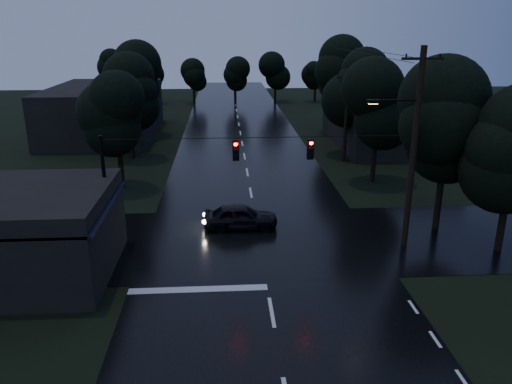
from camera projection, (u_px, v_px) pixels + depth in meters
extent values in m
cube|color=black|center=(244.00, 157.00, 43.49)|extent=(12.00, 120.00, 0.02)
cube|color=black|center=(259.00, 241.00, 26.46)|extent=(60.00, 9.00, 0.02)
cube|color=black|center=(38.00, 208.00, 21.98)|extent=(6.00, 7.00, 0.12)
cube|color=black|center=(107.00, 207.00, 22.17)|extent=(0.30, 7.00, 0.15)
cylinder|color=black|center=(90.00, 273.00, 19.86)|extent=(0.10, 0.10, 3.00)
cylinder|color=black|center=(119.00, 218.00, 25.54)|extent=(0.10, 0.10, 3.00)
cube|color=#F4C461|center=(100.00, 234.00, 20.97)|extent=(0.06, 1.60, 0.50)
cube|color=#F4C461|center=(113.00, 212.00, 23.53)|extent=(0.06, 1.20, 0.50)
cube|color=black|center=(389.00, 121.00, 47.45)|extent=(10.00, 14.00, 4.40)
cube|color=black|center=(104.00, 111.00, 51.30)|extent=(10.00, 16.00, 5.00)
cylinder|color=black|center=(413.00, 151.00, 24.39)|extent=(0.30, 0.30, 10.00)
cube|color=black|center=(423.00, 59.00, 23.00)|extent=(2.00, 0.12, 0.12)
cylinder|color=black|center=(396.00, 100.00, 23.53)|extent=(2.20, 0.10, 0.10)
cube|color=black|center=(373.00, 102.00, 23.48)|extent=(0.60, 0.25, 0.18)
cube|color=#FFB266|center=(373.00, 104.00, 23.51)|extent=(0.45, 0.18, 0.03)
cylinder|color=black|center=(346.00, 117.00, 40.93)|extent=(0.30, 0.30, 7.50)
cube|color=black|center=(348.00, 78.00, 39.93)|extent=(2.00, 0.12, 0.12)
cylinder|color=black|center=(106.00, 197.00, 24.10)|extent=(0.18, 0.18, 6.00)
cylinder|color=black|center=(261.00, 137.00, 23.67)|extent=(15.00, 0.03, 0.03)
cube|color=black|center=(236.00, 150.00, 23.79)|extent=(0.32, 0.25, 1.00)
sphere|color=#FF0C07|center=(236.00, 151.00, 23.65)|extent=(0.18, 0.18, 0.18)
cube|color=black|center=(310.00, 149.00, 24.01)|extent=(0.32, 0.25, 1.00)
sphere|color=#FF0C07|center=(311.00, 150.00, 23.87)|extent=(0.18, 0.18, 0.18)
cylinder|color=black|center=(438.00, 205.00, 27.58)|extent=(0.36, 0.36, 2.80)
sphere|color=black|center=(445.00, 145.00, 26.50)|extent=(4.48, 4.48, 4.48)
sphere|color=black|center=(448.00, 123.00, 26.12)|extent=(4.48, 4.48, 4.48)
sphere|color=black|center=(451.00, 100.00, 25.74)|extent=(4.48, 4.48, 4.48)
cylinder|color=black|center=(501.00, 228.00, 24.92)|extent=(0.36, 0.36, 2.45)
sphere|color=black|center=(511.00, 171.00, 23.98)|extent=(3.92, 3.92, 3.92)
cylinder|color=black|center=(121.00, 170.00, 34.98)|extent=(0.36, 0.36, 2.45)
sphere|color=black|center=(118.00, 128.00, 34.03)|extent=(3.92, 3.92, 3.92)
sphere|color=black|center=(116.00, 113.00, 33.70)|extent=(3.92, 3.92, 3.92)
sphere|color=black|center=(115.00, 97.00, 33.37)|extent=(3.92, 3.92, 3.92)
cylinder|color=black|center=(132.00, 143.00, 42.48)|extent=(0.36, 0.36, 2.62)
sphere|color=black|center=(129.00, 106.00, 41.47)|extent=(4.20, 4.20, 4.20)
sphere|color=black|center=(128.00, 92.00, 41.12)|extent=(4.20, 4.20, 4.20)
sphere|color=black|center=(127.00, 78.00, 40.76)|extent=(4.20, 4.20, 4.20)
cylinder|color=black|center=(142.00, 121.00, 51.88)|extent=(0.36, 0.36, 2.80)
sphere|color=black|center=(140.00, 88.00, 50.81)|extent=(4.48, 4.48, 4.48)
sphere|color=black|center=(139.00, 76.00, 50.43)|extent=(4.48, 4.48, 4.48)
sphere|color=black|center=(138.00, 64.00, 50.05)|extent=(4.48, 4.48, 4.48)
cylinder|color=black|center=(373.00, 164.00, 36.06)|extent=(0.36, 0.36, 2.62)
sphere|color=black|center=(377.00, 121.00, 35.06)|extent=(4.20, 4.20, 4.20)
sphere|color=black|center=(378.00, 105.00, 34.70)|extent=(4.20, 4.20, 4.20)
sphere|color=black|center=(379.00, 88.00, 34.34)|extent=(4.20, 4.20, 4.20)
cylinder|color=black|center=(354.00, 139.00, 43.65)|extent=(0.36, 0.36, 2.80)
sphere|color=black|center=(356.00, 100.00, 42.57)|extent=(4.48, 4.48, 4.48)
sphere|color=black|center=(357.00, 86.00, 42.19)|extent=(4.48, 4.48, 4.48)
sphere|color=black|center=(358.00, 71.00, 41.81)|extent=(4.48, 4.48, 4.48)
cylinder|color=black|center=(336.00, 118.00, 53.12)|extent=(0.36, 0.36, 2.97)
sphere|color=black|center=(338.00, 84.00, 51.98)|extent=(4.76, 4.76, 4.76)
sphere|color=black|center=(338.00, 71.00, 51.57)|extent=(4.76, 4.76, 4.76)
sphere|color=black|center=(339.00, 59.00, 51.17)|extent=(4.76, 4.76, 4.76)
imported|color=black|center=(241.00, 217.00, 27.90)|extent=(4.14, 1.75, 1.40)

